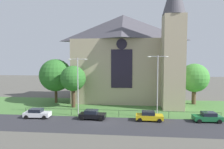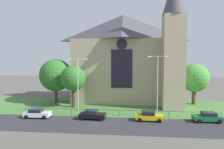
{
  "view_description": "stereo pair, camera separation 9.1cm",
  "coord_description": "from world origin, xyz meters",
  "px_view_note": "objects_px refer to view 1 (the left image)",
  "views": [
    {
      "loc": [
        5.01,
        -30.96,
        9.47
      ],
      "look_at": [
        1.13,
        8.0,
        6.71
      ],
      "focal_mm": 32.59,
      "sensor_mm": 36.0,
      "label": 1
    },
    {
      "loc": [
        5.11,
        -30.95,
        9.47
      ],
      "look_at": [
        1.13,
        8.0,
        6.71
      ],
      "focal_mm": 32.59,
      "sensor_mm": 36.0,
      "label": 2
    }
  ],
  "objects_px": {
    "church_building": "(126,57)",
    "tree_left_far": "(56,75)",
    "streetlamp_far": "(158,80)",
    "tree_left_near": "(73,79)",
    "parked_car_white": "(37,113)",
    "parked_car_black": "(92,115)",
    "parked_car_yellow": "(149,116)",
    "parked_car_green": "(208,117)",
    "streetlamp_near": "(78,80)",
    "tree_right_far": "(194,78)"
  },
  "relations": [
    {
      "from": "parked_car_white",
      "to": "parked_car_black",
      "type": "bearing_deg",
      "value": -1.78
    },
    {
      "from": "parked_car_yellow",
      "to": "parked_car_green",
      "type": "relative_size",
      "value": 0.99
    },
    {
      "from": "parked_car_green",
      "to": "tree_right_far",
      "type": "bearing_deg",
      "value": -99.86
    },
    {
      "from": "church_building",
      "to": "tree_left_far",
      "type": "distance_m",
      "value": 16.54
    },
    {
      "from": "streetlamp_far",
      "to": "parked_car_black",
      "type": "xyz_separation_m",
      "value": [
        -10.44,
        -1.8,
        -5.6
      ]
    },
    {
      "from": "church_building",
      "to": "tree_left_far",
      "type": "bearing_deg",
      "value": -165.26
    },
    {
      "from": "church_building",
      "to": "parked_car_black",
      "type": "height_order",
      "value": "church_building"
    },
    {
      "from": "tree_left_near",
      "to": "tree_left_far",
      "type": "height_order",
      "value": "tree_left_far"
    },
    {
      "from": "tree_left_far",
      "to": "streetlamp_far",
      "type": "bearing_deg",
      "value": -25.65
    },
    {
      "from": "tree_left_near",
      "to": "parked_car_green",
      "type": "xyz_separation_m",
      "value": [
        23.35,
        -7.48,
        -5.03
      ]
    },
    {
      "from": "tree_right_far",
      "to": "streetlamp_near",
      "type": "xyz_separation_m",
      "value": [
        -22.42,
        -11.57,
        0.46
      ]
    },
    {
      "from": "tree_right_far",
      "to": "parked_car_white",
      "type": "xyz_separation_m",
      "value": [
        -28.83,
        -13.43,
        -4.92
      ]
    },
    {
      "from": "tree_left_near",
      "to": "streetlamp_near",
      "type": "distance_m",
      "value": 6.66
    },
    {
      "from": "streetlamp_far",
      "to": "parked_car_black",
      "type": "bearing_deg",
      "value": -170.24
    },
    {
      "from": "church_building",
      "to": "parked_car_green",
      "type": "xyz_separation_m",
      "value": [
        13.0,
        -15.53,
        -9.53
      ]
    },
    {
      "from": "parked_car_white",
      "to": "parked_car_green",
      "type": "height_order",
      "value": "same"
    },
    {
      "from": "streetlamp_far",
      "to": "parked_car_green",
      "type": "height_order",
      "value": "streetlamp_far"
    },
    {
      "from": "parked_car_yellow",
      "to": "parked_car_green",
      "type": "xyz_separation_m",
      "value": [
        8.91,
        0.34,
        0.0
      ]
    },
    {
      "from": "tree_left_far",
      "to": "streetlamp_far",
      "type": "xyz_separation_m",
      "value": [
        21.0,
        -10.08,
        0.2
      ]
    },
    {
      "from": "streetlamp_near",
      "to": "parked_car_green",
      "type": "xyz_separation_m",
      "value": [
        20.71,
        -1.37,
        -5.37
      ]
    },
    {
      "from": "parked_car_black",
      "to": "tree_left_near",
      "type": "bearing_deg",
      "value": 127.15
    },
    {
      "from": "church_building",
      "to": "parked_car_yellow",
      "type": "height_order",
      "value": "church_building"
    },
    {
      "from": "church_building",
      "to": "tree_right_far",
      "type": "xyz_separation_m",
      "value": [
        14.7,
        -2.59,
        -4.61
      ]
    },
    {
      "from": "tree_left_near",
      "to": "parked_car_black",
      "type": "relative_size",
      "value": 1.96
    },
    {
      "from": "tree_left_far",
      "to": "streetlamp_near",
      "type": "distance_m",
      "value": 12.73
    },
    {
      "from": "church_building",
      "to": "parked_car_white",
      "type": "relative_size",
      "value": 6.1
    },
    {
      "from": "streetlamp_far",
      "to": "parked_car_black",
      "type": "distance_m",
      "value": 11.98
    },
    {
      "from": "parked_car_white",
      "to": "parked_car_yellow",
      "type": "xyz_separation_m",
      "value": [
        18.22,
        0.15,
        0.0
      ]
    },
    {
      "from": "church_building",
      "to": "streetlamp_near",
      "type": "distance_m",
      "value": 16.65
    },
    {
      "from": "church_building",
      "to": "parked_car_white",
      "type": "xyz_separation_m",
      "value": [
        -14.13,
        -16.02,
        -9.53
      ]
    },
    {
      "from": "parked_car_yellow",
      "to": "parked_car_white",
      "type": "bearing_deg",
      "value": -178.01
    },
    {
      "from": "church_building",
      "to": "parked_car_black",
      "type": "distance_m",
      "value": 19.22
    },
    {
      "from": "tree_left_near",
      "to": "church_building",
      "type": "bearing_deg",
      "value": 37.88
    },
    {
      "from": "tree_left_near",
      "to": "parked_car_yellow",
      "type": "relative_size",
      "value": 1.98
    },
    {
      "from": "tree_right_far",
      "to": "parked_car_black",
      "type": "bearing_deg",
      "value": -145.74
    },
    {
      "from": "parked_car_black",
      "to": "streetlamp_near",
      "type": "bearing_deg",
      "value": 149.93
    },
    {
      "from": "parked_car_black",
      "to": "parked_car_yellow",
      "type": "relative_size",
      "value": 1.01
    },
    {
      "from": "parked_car_green",
      "to": "parked_car_yellow",
      "type": "bearing_deg",
      "value": -0.18
    },
    {
      "from": "streetlamp_near",
      "to": "streetlamp_far",
      "type": "xyz_separation_m",
      "value": [
        13.23,
        0.0,
        0.22
      ]
    },
    {
      "from": "parked_car_white",
      "to": "parked_car_black",
      "type": "distance_m",
      "value": 9.21
    },
    {
      "from": "streetlamp_near",
      "to": "parked_car_black",
      "type": "bearing_deg",
      "value": -32.7
    },
    {
      "from": "church_building",
      "to": "streetlamp_near",
      "type": "bearing_deg",
      "value": -118.58
    },
    {
      "from": "parked_car_white",
      "to": "parked_car_yellow",
      "type": "relative_size",
      "value": 1.0
    },
    {
      "from": "streetlamp_far",
      "to": "parked_car_green",
      "type": "distance_m",
      "value": 9.45
    },
    {
      "from": "streetlamp_far",
      "to": "tree_left_near",
      "type": "bearing_deg",
      "value": 158.95
    },
    {
      "from": "streetlamp_near",
      "to": "parked_car_yellow",
      "type": "bearing_deg",
      "value": -8.26
    },
    {
      "from": "parked_car_green",
      "to": "church_building",
      "type": "bearing_deg",
      "value": -52.43
    },
    {
      "from": "parked_car_yellow",
      "to": "parked_car_black",
      "type": "bearing_deg",
      "value": -177.95
    },
    {
      "from": "church_building",
      "to": "tree_right_far",
      "type": "bearing_deg",
      "value": -9.99
    },
    {
      "from": "streetlamp_near",
      "to": "parked_car_white",
      "type": "relative_size",
      "value": 2.31
    }
  ]
}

